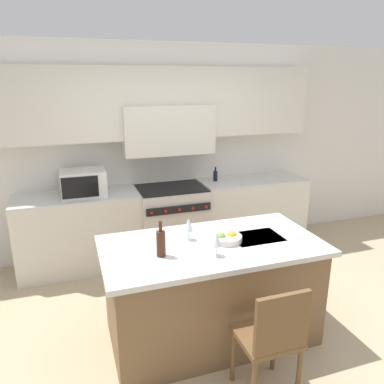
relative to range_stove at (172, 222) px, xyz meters
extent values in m
plane|color=tan|center=(0.00, -1.78, -0.47)|extent=(10.00, 10.00, 0.00)
cube|color=silver|center=(0.00, 0.36, 0.88)|extent=(10.00, 0.06, 2.70)
cube|color=silver|center=(0.00, 0.16, 1.51)|extent=(3.76, 0.34, 0.85)
cube|color=silver|center=(0.00, 0.13, 1.18)|extent=(1.13, 0.40, 0.60)
cube|color=silver|center=(-1.16, 0.02, -0.01)|extent=(1.44, 0.62, 0.91)
cube|color=silver|center=(-1.16, 0.02, 0.46)|extent=(1.44, 0.62, 0.03)
cube|color=silver|center=(1.16, 0.02, -0.01)|extent=(1.44, 0.62, 0.91)
cube|color=silver|center=(1.16, 0.02, 0.46)|extent=(1.44, 0.62, 0.03)
cube|color=beige|center=(0.00, 0.00, -0.01)|extent=(0.87, 0.66, 0.92)
cube|color=black|center=(0.00, 0.00, 0.46)|extent=(0.84, 0.61, 0.01)
cube|color=black|center=(0.00, -0.34, 0.29)|extent=(0.80, 0.02, 0.09)
cylinder|color=#B21E1E|center=(-0.34, -0.35, 0.29)|extent=(0.04, 0.02, 0.04)
cylinder|color=#B21E1E|center=(-0.17, -0.35, 0.29)|extent=(0.04, 0.02, 0.04)
cylinder|color=#B21E1E|center=(0.00, -0.35, 0.29)|extent=(0.04, 0.02, 0.04)
cylinder|color=#B21E1E|center=(0.17, -0.35, 0.29)|extent=(0.04, 0.02, 0.04)
cylinder|color=#B21E1E|center=(0.34, -0.35, 0.29)|extent=(0.04, 0.02, 0.04)
cube|color=silver|center=(-1.06, 0.02, 0.62)|extent=(0.51, 0.40, 0.30)
cube|color=black|center=(-1.11, -0.18, 0.62)|extent=(0.40, 0.01, 0.24)
cube|color=brown|center=(-0.11, -1.69, -0.03)|extent=(1.76, 0.90, 0.87)
cube|color=silver|center=(-0.11, -1.69, 0.42)|extent=(1.88, 0.97, 0.04)
cube|color=#2D2D30|center=(0.31, -1.69, 0.44)|extent=(0.44, 0.32, 0.01)
cylinder|color=#B2B2B7|center=(0.31, -1.50, 0.44)|extent=(0.02, 0.02, 0.00)
cube|color=brown|center=(0.03, -2.42, 0.01)|extent=(0.42, 0.40, 0.04)
cube|color=brown|center=(0.03, -2.60, 0.25)|extent=(0.40, 0.04, 0.43)
cylinder|color=brown|center=(-0.15, -2.25, -0.24)|extent=(0.04, 0.04, 0.46)
cylinder|color=brown|center=(0.21, -2.25, -0.24)|extent=(0.04, 0.04, 0.46)
cylinder|color=brown|center=(0.21, -2.59, -0.24)|extent=(0.04, 0.04, 0.46)
cylinder|color=#422314|center=(-0.58, -1.78, 0.55)|extent=(0.07, 0.07, 0.21)
cylinder|color=#422314|center=(-0.58, -1.78, 0.70)|extent=(0.03, 0.03, 0.09)
cylinder|color=white|center=(-0.17, -1.92, 0.45)|extent=(0.07, 0.07, 0.01)
cylinder|color=white|center=(-0.17, -1.92, 0.49)|extent=(0.01, 0.01, 0.08)
cone|color=white|center=(-0.17, -1.92, 0.59)|extent=(0.08, 0.08, 0.12)
cylinder|color=white|center=(-0.28, -1.55, 0.45)|extent=(0.07, 0.07, 0.01)
cylinder|color=white|center=(-0.28, -1.55, 0.49)|extent=(0.01, 0.01, 0.08)
cone|color=white|center=(-0.28, -1.55, 0.59)|extent=(0.08, 0.08, 0.12)
cylinder|color=silver|center=(0.02, -1.69, 0.47)|extent=(0.27, 0.27, 0.05)
sphere|color=#66A83D|center=(-0.03, -1.69, 0.49)|extent=(0.09, 0.09, 0.09)
sphere|color=gold|center=(0.07, -1.69, 0.49)|extent=(0.09, 0.09, 0.09)
cylinder|color=black|center=(0.64, 0.10, 0.54)|extent=(0.06, 0.06, 0.14)
cylinder|color=black|center=(0.64, 0.10, 0.64)|extent=(0.02, 0.02, 0.06)
camera|label=1|loc=(-1.20, -4.40, 1.79)|focal=35.00mm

